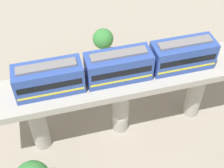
{
  "coord_description": "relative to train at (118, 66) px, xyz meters",
  "views": [
    {
      "loc": [
        22.04,
        -6.88,
        30.81
      ],
      "look_at": [
        -2.5,
        -0.35,
        5.14
      ],
      "focal_mm": 49.67,
      "sensor_mm": 36.0,
      "label": 1
    }
  ],
  "objects": [
    {
      "name": "train",
      "position": [
        0.0,
        0.0,
        0.0
      ],
      "size": [
        2.64,
        20.5,
        3.24
      ],
      "color": "#2D4CA5",
      "rests_on": "viaduct"
    },
    {
      "name": "parked_car_yellow",
      "position": [
        -11.22,
        -6.67,
        -9.36
      ],
      "size": [
        1.87,
        4.23,
        1.76
      ],
      "rotation": [
        0.0,
        0.0,
        -0.02
      ],
      "color": "yellow",
      "rests_on": "ground"
    },
    {
      "name": "ground_plane",
      "position": [
        0.0,
        0.35,
        -10.1
      ],
      "size": [
        120.0,
        120.0,
        0.0
      ],
      "primitive_type": "plane",
      "color": "gray"
    },
    {
      "name": "tree_mid_lot",
      "position": [
        -12.78,
        1.41,
        -6.2
      ],
      "size": [
        2.99,
        2.99,
        5.43
      ],
      "color": "brown",
      "rests_on": "ground"
    },
    {
      "name": "viaduct",
      "position": [
        0.0,
        0.35,
        -3.7
      ],
      "size": [
        5.2,
        28.85,
        8.57
      ],
      "color": "#A8A59E",
      "rests_on": "ground"
    },
    {
      "name": "parked_car_orange",
      "position": [
        -9.46,
        5.28,
        -9.36
      ],
      "size": [
        1.84,
        4.22,
        1.76
      ],
      "rotation": [
        0.0,
        0.0,
        -0.01
      ],
      "color": "orange",
      "rests_on": "ground"
    }
  ]
}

